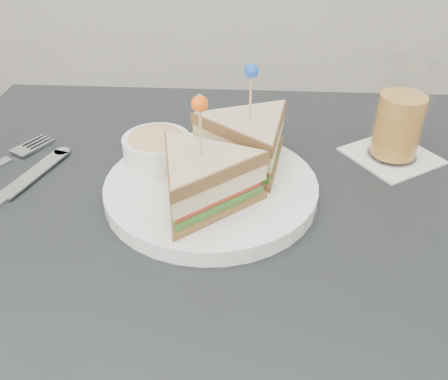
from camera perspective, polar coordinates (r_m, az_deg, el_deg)
table at (r=0.61m, az=-1.00°, el=-10.25°), size 0.80×0.80×0.75m
plate_meal at (r=0.60m, az=-0.91°, el=2.96°), size 0.31×0.31×0.15m
cutlery_knife at (r=0.67m, az=-23.40°, el=-0.41°), size 0.08×0.22×0.01m
drink_set at (r=0.71m, az=19.46°, el=7.87°), size 0.15×0.15×0.14m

